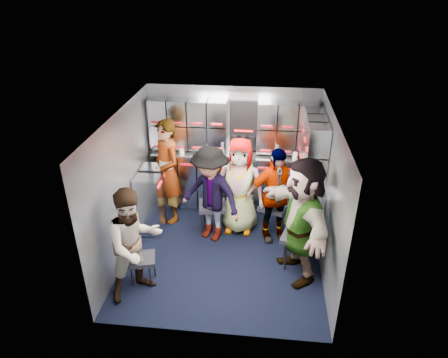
# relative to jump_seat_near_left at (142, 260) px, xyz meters

# --- Properties ---
(floor) EXTENTS (3.00, 3.00, 0.00)m
(floor) POSITION_rel_jump_seat_near_left_xyz_m (1.00, 0.73, -0.35)
(floor) COLOR black
(floor) RESTS_ON ground
(wall_back) EXTENTS (2.80, 0.04, 2.10)m
(wall_back) POSITION_rel_jump_seat_near_left_xyz_m (1.00, 2.23, 0.70)
(wall_back) COLOR #8D939A
(wall_back) RESTS_ON ground
(wall_left) EXTENTS (0.04, 3.00, 2.10)m
(wall_left) POSITION_rel_jump_seat_near_left_xyz_m (-0.40, 0.73, 0.70)
(wall_left) COLOR #8D939A
(wall_left) RESTS_ON ground
(wall_right) EXTENTS (0.04, 3.00, 2.10)m
(wall_right) POSITION_rel_jump_seat_near_left_xyz_m (2.40, 0.73, 0.70)
(wall_right) COLOR #8D939A
(wall_right) RESTS_ON ground
(ceiling) EXTENTS (2.80, 3.00, 0.02)m
(ceiling) POSITION_rel_jump_seat_near_left_xyz_m (1.00, 0.73, 1.75)
(ceiling) COLOR silver
(ceiling) RESTS_ON wall_back
(cart_bank_back) EXTENTS (2.68, 0.38, 0.99)m
(cart_bank_back) POSITION_rel_jump_seat_near_left_xyz_m (1.00, 2.02, 0.14)
(cart_bank_back) COLOR #A5ACB6
(cart_bank_back) RESTS_ON ground
(cart_bank_left) EXTENTS (0.38, 0.76, 0.99)m
(cart_bank_left) POSITION_rel_jump_seat_near_left_xyz_m (-0.19, 1.29, 0.14)
(cart_bank_left) COLOR #A5ACB6
(cart_bank_left) RESTS_ON ground
(counter) EXTENTS (2.68, 0.42, 0.03)m
(counter) POSITION_rel_jump_seat_near_left_xyz_m (1.00, 2.02, 0.66)
(counter) COLOR silver
(counter) RESTS_ON cart_bank_back
(locker_bank_back) EXTENTS (2.68, 0.28, 0.82)m
(locker_bank_back) POSITION_rel_jump_seat_near_left_xyz_m (1.00, 2.08, 1.14)
(locker_bank_back) COLOR #A5ACB6
(locker_bank_back) RESTS_ON wall_back
(locker_bank_right) EXTENTS (0.28, 1.00, 0.82)m
(locker_bank_right) POSITION_rel_jump_seat_near_left_xyz_m (2.25, 1.43, 1.14)
(locker_bank_right) COLOR #A5ACB6
(locker_bank_right) RESTS_ON wall_right
(right_cabinet) EXTENTS (0.28, 1.20, 1.00)m
(right_cabinet) POSITION_rel_jump_seat_near_left_xyz_m (2.25, 1.33, 0.15)
(right_cabinet) COLOR #A5ACB6
(right_cabinet) RESTS_ON ground
(coffee_niche) EXTENTS (0.46, 0.16, 0.84)m
(coffee_niche) POSITION_rel_jump_seat_near_left_xyz_m (1.18, 2.14, 1.12)
(coffee_niche) COLOR black
(coffee_niche) RESTS_ON wall_back
(red_latch_strip) EXTENTS (2.60, 0.02, 0.03)m
(red_latch_strip) POSITION_rel_jump_seat_near_left_xyz_m (1.00, 1.82, 0.53)
(red_latch_strip) COLOR #AE0E1A
(red_latch_strip) RESTS_ON cart_bank_back
(jump_seat_near_left) EXTENTS (0.41, 0.40, 0.40)m
(jump_seat_near_left) POSITION_rel_jump_seat_near_left_xyz_m (0.00, 0.00, 0.00)
(jump_seat_near_left) COLOR black
(jump_seat_near_left) RESTS_ON ground
(jump_seat_mid_left) EXTENTS (0.47, 0.45, 0.49)m
(jump_seat_mid_left) POSITION_rel_jump_seat_near_left_xyz_m (0.76, 1.27, 0.08)
(jump_seat_mid_left) COLOR black
(jump_seat_mid_left) RESTS_ON ground
(jump_seat_center) EXTENTS (0.43, 0.41, 0.45)m
(jump_seat_center) POSITION_rel_jump_seat_near_left_xyz_m (1.18, 1.55, 0.05)
(jump_seat_center) COLOR black
(jump_seat_center) RESTS_ON ground
(jump_seat_mid_right) EXTENTS (0.50, 0.49, 0.47)m
(jump_seat_mid_right) POSITION_rel_jump_seat_near_left_xyz_m (1.72, 1.37, 0.07)
(jump_seat_mid_right) COLOR black
(jump_seat_mid_right) RESTS_ON ground
(jump_seat_near_right) EXTENTS (0.51, 0.50, 0.49)m
(jump_seat_near_right) POSITION_rel_jump_seat_near_left_xyz_m (2.05, 0.57, 0.08)
(jump_seat_near_right) COLOR black
(jump_seat_near_right) RESTS_ON ground
(attendant_standing) EXTENTS (0.73, 0.75, 1.74)m
(attendant_standing) POSITION_rel_jump_seat_near_left_xyz_m (0.00, 1.55, 0.52)
(attendant_standing) COLOR black
(attendant_standing) RESTS_ON ground
(attendant_arc_a) EXTENTS (0.93, 0.92, 1.52)m
(attendant_arc_a) POSITION_rel_jump_seat_near_left_xyz_m (-0.00, -0.18, 0.41)
(attendant_arc_a) COLOR black
(attendant_arc_a) RESTS_ON ground
(attendant_arc_b) EXTENTS (1.14, 0.95, 1.53)m
(attendant_arc_b) POSITION_rel_jump_seat_near_left_xyz_m (0.76, 1.09, 0.41)
(attendant_arc_b) COLOR black
(attendant_arc_b) RESTS_ON ground
(attendant_arc_c) EXTENTS (0.80, 0.55, 1.56)m
(attendant_arc_c) POSITION_rel_jump_seat_near_left_xyz_m (1.18, 1.37, 0.43)
(attendant_arc_c) COLOR black
(attendant_arc_c) RESTS_ON ground
(attendant_arc_d) EXTENTS (0.96, 0.63, 1.51)m
(attendant_arc_d) POSITION_rel_jump_seat_near_left_xyz_m (1.72, 1.19, 0.40)
(attendant_arc_d) COLOR black
(attendant_arc_d) RESTS_ON ground
(attendant_arc_e) EXTENTS (1.07, 1.70, 1.75)m
(attendant_arc_e) POSITION_rel_jump_seat_near_left_xyz_m (2.05, 0.39, 0.52)
(attendant_arc_e) COLOR black
(attendant_arc_e) RESTS_ON ground
(bottle_left) EXTENTS (0.07, 0.07, 0.23)m
(bottle_left) POSITION_rel_jump_seat_near_left_xyz_m (0.85, 1.97, 0.79)
(bottle_left) COLOR white
(bottle_left) RESTS_ON counter
(bottle_mid) EXTENTS (0.06, 0.06, 0.28)m
(bottle_mid) POSITION_rel_jump_seat_near_left_xyz_m (0.67, 1.97, 0.82)
(bottle_mid) COLOR white
(bottle_mid) RESTS_ON counter
(bottle_right) EXTENTS (0.07, 0.07, 0.23)m
(bottle_right) POSITION_rel_jump_seat_near_left_xyz_m (1.74, 1.97, 0.79)
(bottle_right) COLOR white
(bottle_right) RESTS_ON counter
(cup_left) EXTENTS (0.08, 0.08, 0.11)m
(cup_left) POSITION_rel_jump_seat_near_left_xyz_m (0.17, 1.96, 0.73)
(cup_left) COLOR beige
(cup_left) RESTS_ON counter
(cup_right) EXTENTS (0.08, 0.08, 0.10)m
(cup_right) POSITION_rel_jump_seat_near_left_xyz_m (2.03, 1.96, 0.73)
(cup_right) COLOR beige
(cup_right) RESTS_ON counter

